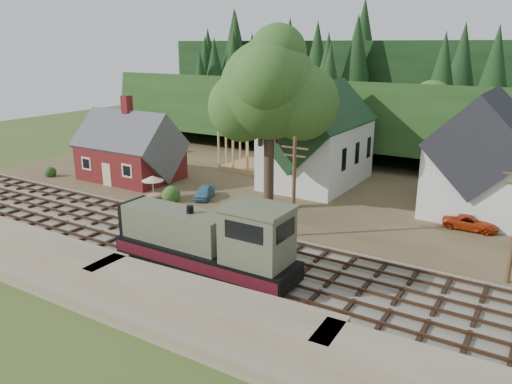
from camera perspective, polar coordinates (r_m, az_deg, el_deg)
The scene contains 18 objects.
ground at distance 38.56m, azimuth -8.75°, elevation -5.74°, with size 140.00×140.00×0.00m, color #384C1E.
embankment at distance 33.20m, azimuth -18.40°, elevation -10.28°, with size 64.00×5.00×1.60m, color #7F7259.
railroad_bed at distance 38.53m, azimuth -8.75°, elevation -5.63°, with size 64.00×11.00×0.16m, color #726B5B.
village_flat at distance 52.67m, azimuth 3.97°, elevation 0.72°, with size 64.00×26.00×0.30m, color brown.
hillside at distance 74.22m, azimuth 12.72°, elevation 4.91°, with size 70.00×28.00×8.00m, color #1E3F19.
ridge at distance 89.27m, azimuth 16.18°, elevation 6.58°, with size 80.00×20.00×12.00m, color black.
depot at distance 55.90m, azimuth -14.17°, elevation 4.41°, with size 10.80×7.41×9.00m.
church at distance 52.14m, azimuth 6.90°, elevation 6.15°, with size 8.40×15.17×13.00m.
farmhouse at distance 47.21m, azimuth 24.40°, elevation 3.29°, with size 8.40×10.80×10.60m.
timber_frame at distance 58.20m, azimuth 0.64°, elevation 5.44°, with size 8.20×6.20×6.99m.
lattice_tower at distance 62.48m, azimuth 3.58°, elevation 12.44°, with size 3.20×3.20×12.12m.
big_tree at distance 42.91m, azimuth 1.79°, elevation 10.82°, with size 10.90×8.40×14.70m.
telegraph_pole_near at distance 37.52m, azimuth 4.36°, elevation 0.64°, with size 2.20×0.28×8.00m.
locomotive at distance 32.49m, azimuth -5.27°, elevation -5.70°, with size 12.86×3.21×5.12m.
car_blue at distance 47.91m, azimuth -5.94°, elevation -0.02°, with size 1.43×3.55×1.21m, color teal.
car_green at distance 61.44m, azimuth -15.66°, elevation 3.16°, with size 1.27×3.64×1.20m, color #81B07A.
car_red at distance 43.26m, azimuth 23.33°, elevation -3.21°, with size 1.93×4.18×1.16m, color #BE360F.
patio_set at distance 48.00m, azimuth -11.73°, elevation 1.43°, with size 2.06×2.06×2.30m.
Camera 1 is at (23.52, -26.88, 14.54)m, focal length 35.00 mm.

